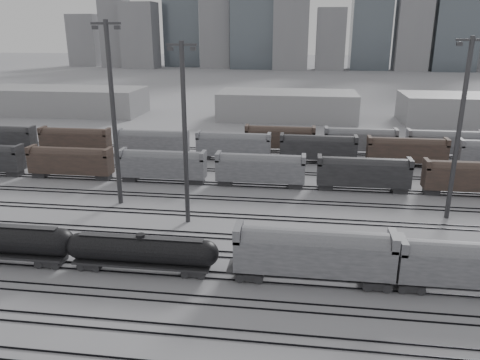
# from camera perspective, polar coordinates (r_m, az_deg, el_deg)

# --- Properties ---
(ground) EXTENTS (900.00, 900.00, 0.00)m
(ground) POSITION_cam_1_polar(r_m,az_deg,el_deg) (52.56, -9.85, -11.53)
(ground) COLOR #A7A7AC
(ground) RESTS_ON ground
(tracks) EXTENTS (220.00, 71.50, 0.16)m
(tracks) POSITION_cam_1_polar(r_m,az_deg,el_deg) (67.70, -5.48, -4.29)
(tracks) COLOR black
(tracks) RESTS_ON ground
(tank_car_b) EXTENTS (17.22, 2.87, 4.26)m
(tank_car_b) POSITION_cam_1_polar(r_m,az_deg,el_deg) (52.90, -11.92, -8.44)
(tank_car_b) COLOR black
(tank_car_b) RESTS_ON ground
(hopper_car_a) EXTENTS (16.54, 3.29, 5.91)m
(hopper_car_a) POSITION_cam_1_polar(r_m,az_deg,el_deg) (49.59, 8.94, -8.59)
(hopper_car_a) COLOR black
(hopper_car_a) RESTS_ON ground
(hopper_car_b) EXTENTS (15.33, 3.05, 5.48)m
(hopper_car_b) POSITION_cam_1_polar(r_m,az_deg,el_deg) (52.75, 26.89, -9.09)
(hopper_car_b) COLOR black
(hopper_car_b) RESTS_ON ground
(light_mast_b) EXTENTS (4.30, 0.69, 26.85)m
(light_mast_b) POSITION_cam_1_polar(r_m,az_deg,el_deg) (70.95, -15.21, 8.12)
(light_mast_b) COLOR #37373A
(light_mast_b) RESTS_ON ground
(light_mast_c) EXTENTS (3.88, 0.62, 24.23)m
(light_mast_c) POSITION_cam_1_polar(r_m,az_deg,el_deg) (62.01, -6.76, 5.96)
(light_mast_c) COLOR #37373A
(light_mast_c) RESTS_ON ground
(light_mast_d) EXTENTS (3.96, 0.63, 24.77)m
(light_mast_d) POSITION_cam_1_polar(r_m,az_deg,el_deg) (69.39, 25.20, 5.90)
(light_mast_d) COLOR #37373A
(light_mast_d) RESTS_ON ground
(bg_string_near) EXTENTS (151.00, 3.00, 5.60)m
(bg_string_near) POSITION_cam_1_polar(r_m,az_deg,el_deg) (79.09, 2.49, 1.18)
(bg_string_near) COLOR gray
(bg_string_near) RESTS_ON ground
(bg_string_mid) EXTENTS (151.00, 3.00, 5.60)m
(bg_string_mid) POSITION_cam_1_polar(r_m,az_deg,el_deg) (94.27, 9.49, 3.72)
(bg_string_mid) COLOR black
(bg_string_mid) RESTS_ON ground
(bg_string_far) EXTENTS (66.00, 3.00, 5.60)m
(bg_string_far) POSITION_cam_1_polar(r_m,az_deg,el_deg) (104.08, 19.08, 4.32)
(bg_string_far) COLOR #4E3A31
(bg_string_far) RESTS_ON ground
(warehouse_left) EXTENTS (50.00, 18.00, 8.00)m
(warehouse_left) POSITION_cam_1_polar(r_m,az_deg,el_deg) (158.81, -20.70, 9.03)
(warehouse_left) COLOR #959698
(warehouse_left) RESTS_ON ground
(warehouse_mid) EXTENTS (40.00, 18.00, 8.00)m
(warehouse_mid) POSITION_cam_1_polar(r_m,az_deg,el_deg) (140.17, 5.77, 9.03)
(warehouse_mid) COLOR #959698
(warehouse_mid) RESTS_ON ground
(warehouse_right) EXTENTS (35.00, 18.00, 8.00)m
(warehouse_right) POSITION_cam_1_polar(r_m,az_deg,el_deg) (147.20, 25.80, 7.78)
(warehouse_right) COLOR #959698
(warehouse_right) RESTS_ON ground
(skyline) EXTENTS (316.00, 22.40, 95.00)m
(skyline) POSITION_cam_1_polar(r_m,az_deg,el_deg) (323.55, 7.48, 19.48)
(skyline) COLOR gray
(skyline) RESTS_ON ground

